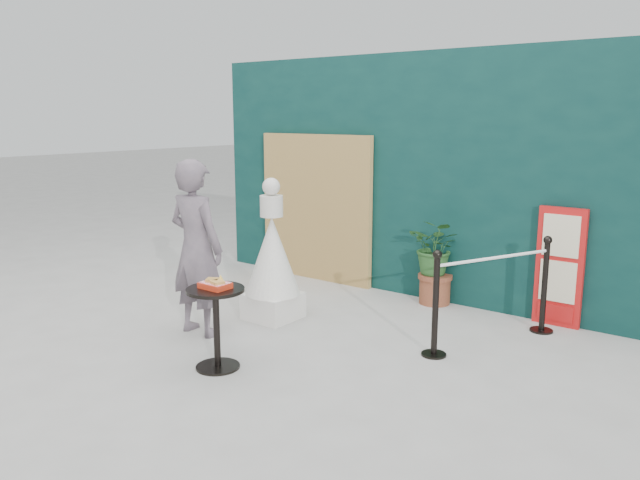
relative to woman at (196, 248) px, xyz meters
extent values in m
plane|color=#ADAAA5|center=(1.02, -0.44, -0.91)|extent=(60.00, 60.00, 0.00)
cube|color=#092927|center=(1.02, 2.71, 0.59)|extent=(6.00, 0.30, 3.00)
cube|color=tan|center=(-0.38, 2.50, 0.09)|extent=(1.80, 0.08, 2.00)
imported|color=slate|center=(0.00, 0.00, 0.00)|extent=(0.68, 0.46, 1.83)
cube|color=red|center=(2.92, 2.52, -0.26)|extent=(0.50, 0.06, 1.30)
cube|color=beige|center=(2.92, 2.49, 0.09)|extent=(0.38, 0.02, 0.45)
cube|color=beige|center=(2.92, 2.49, -0.41)|extent=(0.38, 0.02, 0.45)
cube|color=red|center=(2.92, 2.49, -0.76)|extent=(0.38, 0.02, 0.18)
cube|color=silver|center=(0.30, 0.83, -0.77)|extent=(0.53, 0.53, 0.29)
cone|color=white|center=(0.30, 0.83, -0.19)|extent=(0.62, 0.62, 0.87)
cylinder|color=silver|center=(0.30, 0.83, 0.36)|extent=(0.25, 0.25, 0.23)
sphere|color=silver|center=(0.30, 0.83, 0.58)|extent=(0.19, 0.19, 0.19)
cylinder|color=black|center=(0.84, -0.53, -0.90)|extent=(0.40, 0.40, 0.02)
cylinder|color=black|center=(0.84, -0.53, -0.55)|extent=(0.06, 0.06, 0.72)
cylinder|color=black|center=(0.84, -0.53, -0.18)|extent=(0.52, 0.52, 0.03)
cube|color=red|center=(0.84, -0.53, -0.14)|extent=(0.26, 0.19, 0.05)
cube|color=red|center=(0.84, -0.53, -0.11)|extent=(0.24, 0.17, 0.00)
cube|color=#BE8045|center=(0.80, -0.52, -0.10)|extent=(0.15, 0.14, 0.02)
cube|color=#E1BA52|center=(0.89, -0.55, -0.10)|extent=(0.13, 0.13, 0.02)
cone|color=yellow|center=(0.86, -0.48, -0.08)|extent=(0.06, 0.06, 0.06)
cylinder|color=brown|center=(1.50, 2.44, -0.76)|extent=(0.37, 0.37, 0.31)
cylinder|color=brown|center=(1.50, 2.44, -0.58)|extent=(0.41, 0.41, 0.05)
imported|color=#255223|center=(1.50, 2.44, -0.21)|extent=(0.61, 0.53, 0.68)
cylinder|color=black|center=(2.26, 0.92, -0.90)|extent=(0.24, 0.24, 0.02)
cylinder|color=black|center=(2.26, 0.92, -0.43)|extent=(0.06, 0.06, 0.96)
sphere|color=black|center=(2.26, 0.92, 0.08)|extent=(0.09, 0.09, 0.09)
cylinder|color=black|center=(2.86, 2.22, -0.90)|extent=(0.24, 0.24, 0.02)
cylinder|color=black|center=(2.86, 2.22, -0.43)|extent=(0.06, 0.06, 0.96)
sphere|color=black|center=(2.86, 2.22, 0.08)|extent=(0.09, 0.09, 0.09)
cylinder|color=white|center=(2.56, 1.57, -0.03)|extent=(0.63, 1.31, 0.03)
camera|label=1|loc=(4.80, -4.21, 1.35)|focal=35.00mm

